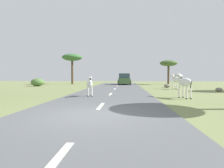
# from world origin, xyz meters

# --- Properties ---
(ground_plane) EXTENTS (90.00, 90.00, 0.00)m
(ground_plane) POSITION_xyz_m (0.00, 0.00, 0.00)
(ground_plane) COLOR olive
(road) EXTENTS (6.00, 64.00, 0.05)m
(road) POSITION_xyz_m (0.05, 0.00, 0.03)
(road) COLOR #56595B
(road) RESTS_ON ground_plane
(lane_markings) EXTENTS (0.16, 56.00, 0.01)m
(lane_markings) POSITION_xyz_m (0.05, -1.00, 0.05)
(lane_markings) COLOR silver
(lane_markings) RESTS_ON road
(zebra_0) EXTENTS (0.62, 1.41, 1.36)m
(zebra_0) POSITION_xyz_m (-1.22, 6.26, 0.86)
(zebra_0) COLOR silver
(zebra_0) RESTS_ON road
(zebra_1) EXTENTS (0.87, 1.65, 1.63)m
(zebra_1) POSITION_xyz_m (6.51, 14.76, 0.97)
(zebra_1) COLOR silver
(zebra_1) RESTS_ON ground_plane
(zebra_2) EXTENTS (0.88, 1.70, 1.67)m
(zebra_2) POSITION_xyz_m (4.89, 6.01, 1.00)
(zebra_2) COLOR silver
(zebra_2) RESTS_ON ground_plane
(car_0) EXTENTS (2.15, 4.41, 1.74)m
(car_0) POSITION_xyz_m (0.94, 24.60, 0.85)
(car_0) COLOR #476B38
(car_0) RESTS_ON road
(tree_2) EXTENTS (3.40, 3.40, 5.15)m
(tree_2) POSITION_xyz_m (-7.89, 26.65, 4.47)
(tree_2) COLOR #4C3823
(tree_2) RESTS_ON ground_plane
(tree_3) EXTENTS (2.82, 2.82, 3.99)m
(tree_3) POSITION_xyz_m (8.21, 26.62, 3.42)
(tree_3) COLOR #4C3823
(tree_3) RESTS_ON ground_plane
(bush_3) EXTENTS (1.79, 1.62, 1.08)m
(bush_3) POSITION_xyz_m (-10.92, 19.83, 0.54)
(bush_3) COLOR #4C7038
(bush_3) RESTS_ON ground_plane
(rock_0) EXTENTS (0.63, 0.54, 0.36)m
(rock_0) POSITION_xyz_m (9.59, 11.68, 0.18)
(rock_0) COLOR gray
(rock_0) RESTS_ON ground_plane
(rock_1) EXTENTS (0.74, 0.80, 0.44)m
(rock_1) POSITION_xyz_m (6.21, 17.69, 0.22)
(rock_1) COLOR gray
(rock_1) RESTS_ON ground_plane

